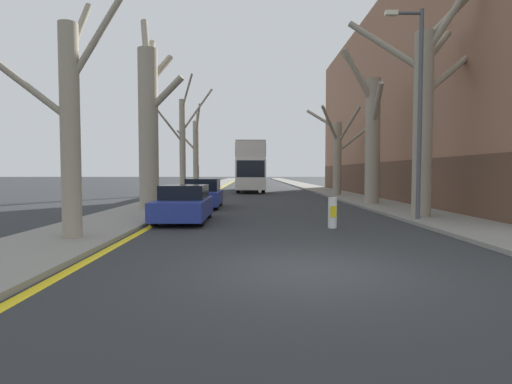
# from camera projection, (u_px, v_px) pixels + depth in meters

# --- Properties ---
(ground_plane) EXTENTS (300.00, 300.00, 0.00)m
(ground_plane) POSITION_uv_depth(u_px,v_px,m) (307.00, 270.00, 7.47)
(ground_plane) COLOR #2B2D30
(sidewalk_left) EXTENTS (2.98, 120.00, 0.12)m
(sidewalk_left) POSITION_uv_depth(u_px,v_px,m) (216.00, 185.00, 57.33)
(sidewalk_left) COLOR gray
(sidewalk_left) RESTS_ON ground
(sidewalk_right) EXTENTS (2.98, 120.00, 0.12)m
(sidewalk_right) POSITION_uv_depth(u_px,v_px,m) (300.00, 184.00, 57.48)
(sidewalk_right) COLOR gray
(sidewalk_right) RESTS_ON ground
(building_facade_right) EXTENTS (10.08, 34.94, 13.55)m
(building_facade_right) POSITION_uv_depth(u_px,v_px,m) (440.00, 104.00, 28.74)
(building_facade_right) COLOR #93664C
(building_facade_right) RESTS_ON ground
(kerb_line_stripe) EXTENTS (0.24, 120.00, 0.01)m
(kerb_line_stripe) POSITION_uv_depth(u_px,v_px,m) (227.00, 185.00, 57.35)
(kerb_line_stripe) COLOR yellow
(kerb_line_stripe) RESTS_ON ground
(street_tree_left_0) EXTENTS (4.83, 1.92, 7.36)m
(street_tree_left_0) POSITION_uv_depth(u_px,v_px,m) (69.00, 119.00, 10.37)
(street_tree_left_0) COLOR gray
(street_tree_left_0) RESTS_ON ground
(street_tree_left_1) EXTENTS (2.40, 2.12, 9.19)m
(street_tree_left_1) POSITION_uv_depth(u_px,v_px,m) (149.00, 122.00, 18.51)
(street_tree_left_1) COLOR gray
(street_tree_left_1) RESTS_ON ground
(street_tree_left_2) EXTENTS (3.93, 2.12, 8.33)m
(street_tree_left_2) POSITION_uv_depth(u_px,v_px,m) (183.00, 144.00, 27.18)
(street_tree_left_2) COLOR gray
(street_tree_left_2) RESTS_ON ground
(street_tree_left_3) EXTENTS (2.27, 2.71, 7.49)m
(street_tree_left_3) POSITION_uv_depth(u_px,v_px,m) (196.00, 154.00, 34.34)
(street_tree_left_3) COLOR gray
(street_tree_left_3) RESTS_ON ground
(street_tree_right_0) EXTENTS (5.27, 2.58, 8.74)m
(street_tree_right_0) POSITION_uv_depth(u_px,v_px,m) (424.00, 110.00, 15.61)
(street_tree_right_0) COLOR gray
(street_tree_right_0) RESTS_ON ground
(street_tree_right_1) EXTENTS (2.36, 2.63, 8.71)m
(street_tree_right_1) POSITION_uv_depth(u_px,v_px,m) (371.00, 134.00, 22.03)
(street_tree_right_1) COLOR gray
(street_tree_right_1) RESTS_ON ground
(street_tree_right_2) EXTENTS (4.91, 3.79, 6.80)m
(street_tree_right_2) POSITION_uv_depth(u_px,v_px,m) (338.00, 152.00, 30.43)
(street_tree_right_2) COLOR gray
(street_tree_right_2) RESTS_ON ground
(double_decker_bus) EXTENTS (2.59, 11.06, 4.51)m
(double_decker_bus) POSITION_uv_depth(u_px,v_px,m) (251.00, 165.00, 38.26)
(double_decker_bus) COLOR silver
(double_decker_bus) RESTS_ON ground
(parked_car_0) EXTENTS (1.80, 3.98, 1.35)m
(parked_car_0) POSITION_uv_depth(u_px,v_px,m) (184.00, 204.00, 14.81)
(parked_car_0) COLOR navy
(parked_car_0) RESTS_ON ground
(parked_car_1) EXTENTS (1.83, 4.02, 1.50)m
(parked_car_1) POSITION_uv_depth(u_px,v_px,m) (203.00, 194.00, 20.69)
(parked_car_1) COLOR navy
(parked_car_1) RESTS_ON ground
(lamp_post) EXTENTS (1.40, 0.20, 7.66)m
(lamp_post) POSITION_uv_depth(u_px,v_px,m) (417.00, 104.00, 14.40)
(lamp_post) COLOR #4C4F54
(lamp_post) RESTS_ON ground
(traffic_bollard) EXTENTS (0.29, 0.30, 1.01)m
(traffic_bollard) POSITION_uv_depth(u_px,v_px,m) (332.00, 213.00, 13.09)
(traffic_bollard) COLOR white
(traffic_bollard) RESTS_ON ground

